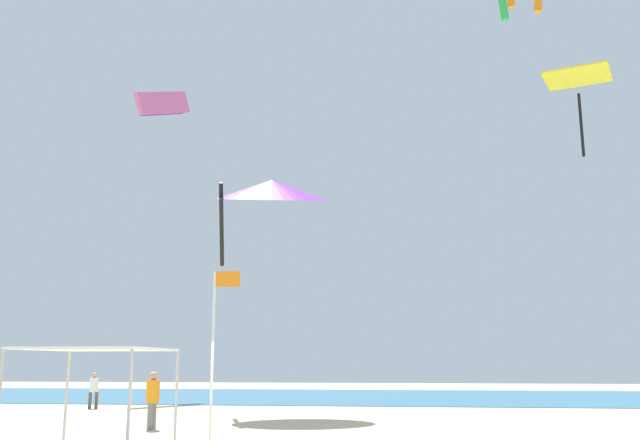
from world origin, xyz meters
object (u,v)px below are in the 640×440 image
object	(u,v)px
canopy_tent	(98,353)
person_near_tent	(94,387)
person_leftmost	(153,395)
kite_parafoil_pink	(163,104)
kite_diamond_yellow	(578,81)
banner_flag	(215,346)
kite_delta_purple	(271,190)

from	to	relation	value
canopy_tent	person_near_tent	xyz separation A→B (m)	(-6.81, 14.63, -1.34)
person_leftmost	person_near_tent	bearing A→B (deg)	-143.62
kite_parafoil_pink	kite_diamond_yellow	xyz separation A→B (m)	(23.49, -12.04, -4.73)
person_leftmost	banner_flag	world-z (taller)	banner_flag
kite_delta_purple	banner_flag	bearing A→B (deg)	-95.37
person_near_tent	person_leftmost	xyz separation A→B (m)	(6.13, -9.00, 0.10)
banner_flag	kite_delta_purple	world-z (taller)	kite_delta_purple
banner_flag	kite_diamond_yellow	size ratio (longest dim) A/B	1.07
person_leftmost	banner_flag	size ratio (longest dim) A/B	0.43
canopy_tent	kite_delta_purple	xyz separation A→B (m)	(1.67, 12.40, 7.04)
kite_delta_purple	person_near_tent	bearing A→B (deg)	153.69
banner_flag	person_leftmost	bearing A→B (deg)	120.31
person_leftmost	kite_delta_purple	size ratio (longest dim) A/B	0.30
person_near_tent	kite_delta_purple	size ratio (longest dim) A/B	0.27
kite_parafoil_pink	person_near_tent	bearing A→B (deg)	30.94
person_near_tent	kite_delta_purple	distance (m)	12.13
kite_parafoil_pink	kite_diamond_yellow	world-z (taller)	kite_parafoil_pink
person_near_tent	kite_diamond_yellow	xyz separation A→B (m)	(21.87, -0.92, 13.25)
person_near_tent	kite_parafoil_pink	distance (m)	21.20
kite_parafoil_pink	banner_flag	bearing A→B (deg)	46.09
kite_parafoil_pink	kite_diamond_yellow	bearing A→B (deg)	85.51
person_near_tent	kite_diamond_yellow	size ratio (longest dim) A/B	0.42
canopy_tent	kite_diamond_yellow	bearing A→B (deg)	42.34
person_near_tent	kite_parafoil_pink	xyz separation A→B (m)	(-1.62, 11.12, 17.98)
canopy_tent	banner_flag	distance (m)	3.22
kite_parafoil_pink	person_leftmost	bearing A→B (deg)	43.70
person_leftmost	kite_parafoil_pink	xyz separation A→B (m)	(-7.75, 20.13, 17.88)
kite_diamond_yellow	canopy_tent	bearing A→B (deg)	62.32
person_near_tent	person_leftmost	bearing A→B (deg)	-92.19
person_near_tent	kite_diamond_yellow	bearing A→B (deg)	-38.83
kite_parafoil_pink	kite_delta_purple	distance (m)	19.31
person_leftmost	kite_delta_purple	distance (m)	10.95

